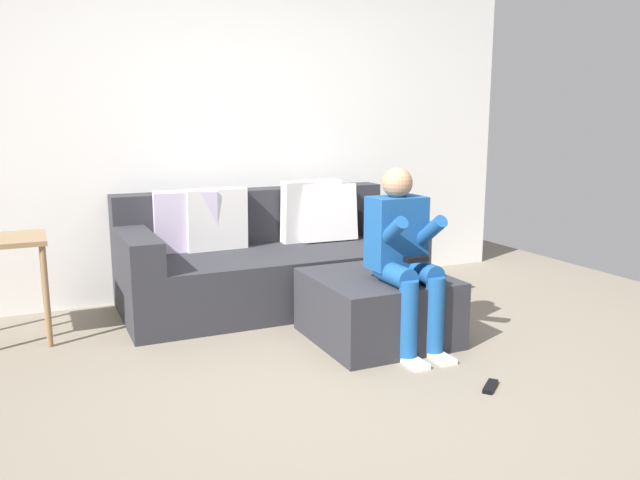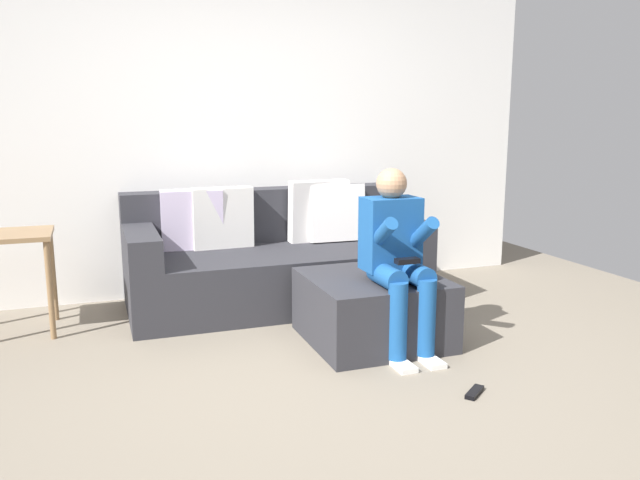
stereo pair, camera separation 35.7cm
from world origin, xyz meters
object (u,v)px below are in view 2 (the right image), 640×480
object	(u,v)px
side_table	(10,251)
couch_sectional	(274,259)
ottoman	(373,309)
remote_near_ottoman	(475,392)
person_seated	(397,252)

from	to	relation	value
side_table	couch_sectional	bearing A→B (deg)	4.61
ottoman	remote_near_ottoman	xyz separation A→B (m)	(0.16, -0.91, -0.20)
remote_near_ottoman	person_seated	bearing A→B (deg)	58.80
couch_sectional	side_table	distance (m)	1.80
couch_sectional	ottoman	distance (m)	1.12
remote_near_ottoman	ottoman	bearing A→B (deg)	61.05
person_seated	remote_near_ottoman	distance (m)	0.93
ottoman	side_table	distance (m)	2.34
ottoman	remote_near_ottoman	bearing A→B (deg)	-80.09
couch_sectional	ottoman	world-z (taller)	couch_sectional
ottoman	person_seated	distance (m)	0.44
person_seated	side_table	size ratio (longest dim) A/B	1.65
ottoman	side_table	xyz separation A→B (m)	(-2.12, 0.91, 0.34)
person_seated	side_table	world-z (taller)	person_seated
remote_near_ottoman	side_table	bearing A→B (deg)	102.54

